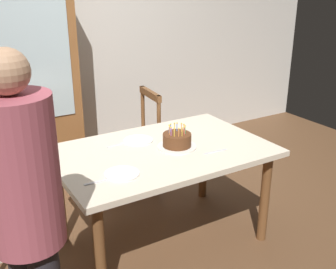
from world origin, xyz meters
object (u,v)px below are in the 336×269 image
object	(u,v)px
plate_far_side	(138,140)
chair_spindle_back	(134,145)
dining_table	(162,161)
birthday_cake	(177,141)
china_cabinet	(15,87)
person_celebrant	(26,214)
plate_near_celebrant	(122,174)

from	to	relation	value
plate_far_side	chair_spindle_back	world-z (taller)	chair_spindle_back
dining_table	birthday_cake	xyz separation A→B (m)	(0.11, -0.03, 0.14)
dining_table	birthday_cake	distance (m)	0.18
china_cabinet	plate_far_side	bearing A→B (deg)	-66.65
chair_spindle_back	person_celebrant	distance (m)	2.01
birthday_cake	plate_far_side	bearing A→B (deg)	126.26
chair_spindle_back	birthday_cake	bearing A→B (deg)	-94.53
plate_far_side	person_celebrant	size ratio (longest dim) A/B	0.13
person_celebrant	china_cabinet	distance (m)	2.29
person_celebrant	china_cabinet	xyz separation A→B (m)	(0.43, 2.25, 0.01)
dining_table	plate_near_celebrant	distance (m)	0.48
dining_table	plate_near_celebrant	size ratio (longest dim) A/B	6.87
plate_far_side	plate_near_celebrant	bearing A→B (deg)	-127.55
person_celebrant	china_cabinet	world-z (taller)	china_cabinet
dining_table	plate_near_celebrant	xyz separation A→B (m)	(-0.42, -0.22, 0.10)
plate_far_side	china_cabinet	distance (m)	1.47
china_cabinet	dining_table	bearing A→B (deg)	-67.27
birthday_cake	plate_far_side	distance (m)	0.31
plate_far_side	birthday_cake	bearing A→B (deg)	-53.74
dining_table	birthday_cake	world-z (taller)	birthday_cake
plate_near_celebrant	birthday_cake	bearing A→B (deg)	20.20
plate_far_side	chair_spindle_back	size ratio (longest dim) A/B	0.23
dining_table	birthday_cake	bearing A→B (deg)	-14.90
plate_near_celebrant	china_cabinet	bearing A→B (deg)	97.59
person_celebrant	dining_table	bearing A→B (deg)	32.78
plate_near_celebrant	plate_far_side	bearing A→B (deg)	52.45
dining_table	person_celebrant	distance (m)	1.31
plate_far_side	dining_table	bearing A→B (deg)	-71.14
plate_near_celebrant	chair_spindle_back	bearing A→B (deg)	60.21
dining_table	birthday_cake	size ratio (longest dim) A/B	5.40
plate_near_celebrant	chair_spindle_back	distance (m)	1.22
dining_table	plate_far_side	world-z (taller)	plate_far_side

